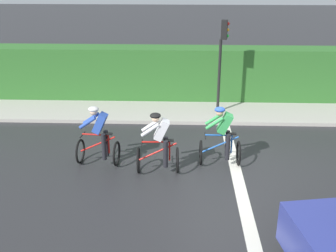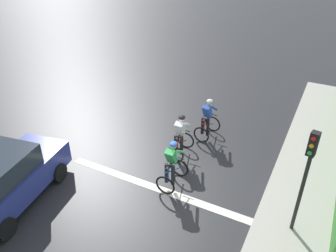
{
  "view_description": "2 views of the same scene",
  "coord_description": "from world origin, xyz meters",
  "px_view_note": "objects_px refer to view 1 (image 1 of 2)",
  "views": [
    {
      "loc": [
        -10.02,
        1.23,
        5.33
      ],
      "look_at": [
        0.9,
        1.63,
        0.85
      ],
      "focal_mm": 44.79,
      "sensor_mm": 36.0,
      "label": 1
    },
    {
      "loc": [
        4.08,
        -7.47,
        7.4
      ],
      "look_at": [
        -0.81,
        1.93,
        1.05
      ],
      "focal_mm": 35.63,
      "sensor_mm": 36.0,
      "label": 2
    }
  ],
  "objects_px": {
    "cyclist_mid": "(222,138)",
    "cyclist_lead": "(99,137)",
    "traffic_light_near_crossing": "(222,53)",
    "cyclist_second": "(159,144)"
  },
  "relations": [
    {
      "from": "traffic_light_near_crossing",
      "to": "cyclist_lead",
      "type": "bearing_deg",
      "value": 138.03
    },
    {
      "from": "cyclist_lead",
      "to": "cyclist_mid",
      "type": "relative_size",
      "value": 1.0
    },
    {
      "from": "cyclist_lead",
      "to": "cyclist_mid",
      "type": "xyz_separation_m",
      "value": [
        0.09,
        -3.3,
        0.0
      ]
    },
    {
      "from": "cyclist_second",
      "to": "traffic_light_near_crossing",
      "type": "distance_m",
      "value": 4.96
    },
    {
      "from": "cyclist_lead",
      "to": "cyclist_mid",
      "type": "height_order",
      "value": "same"
    },
    {
      "from": "cyclist_second",
      "to": "traffic_light_near_crossing",
      "type": "height_order",
      "value": "traffic_light_near_crossing"
    },
    {
      "from": "cyclist_lead",
      "to": "cyclist_second",
      "type": "bearing_deg",
      "value": -103.67
    },
    {
      "from": "cyclist_mid",
      "to": "cyclist_lead",
      "type": "bearing_deg",
      "value": 91.61
    },
    {
      "from": "cyclist_lead",
      "to": "traffic_light_near_crossing",
      "type": "distance_m",
      "value": 5.5
    },
    {
      "from": "cyclist_second",
      "to": "traffic_light_near_crossing",
      "type": "bearing_deg",
      "value": -23.65
    }
  ]
}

